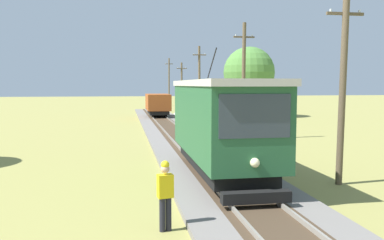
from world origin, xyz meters
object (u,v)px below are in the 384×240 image
(freight_car, at_px, (158,104))
(tree_left_far, at_px, (249,72))
(track_worker, at_px, (165,192))
(utility_pole_near_tram, at_px, (343,86))
(utility_pole_mid, at_px, (243,81))
(gravel_pile, at_px, (184,110))
(utility_pole_distant, at_px, (182,86))
(utility_pole_horizon, at_px, (169,81))
(red_tram, at_px, (221,123))
(utility_pole_far, at_px, (199,82))

(freight_car, relative_size, tree_left_far, 0.66)
(track_worker, bearing_deg, utility_pole_near_tram, 106.62)
(utility_pole_mid, xyz_separation_m, gravel_pile, (-0.58, 22.40, -3.29))
(utility_pole_near_tram, bearing_deg, utility_pole_distant, 90.00)
(utility_pole_horizon, distance_m, track_worker, 59.78)
(utility_pole_near_tram, distance_m, track_worker, 8.07)
(utility_pole_distant, relative_size, track_worker, 3.71)
(red_tram, relative_size, utility_pole_near_tram, 1.22)
(freight_car, relative_size, utility_pole_far, 0.68)
(utility_pole_horizon, distance_m, gravel_pile, 21.57)
(red_tram, height_order, utility_pole_mid, utility_pole_mid)
(freight_car, xyz_separation_m, utility_pole_mid, (4.11, -18.00, 2.36))
(red_tram, xyz_separation_m, utility_pole_mid, (4.11, 10.60, 1.73))
(red_tram, xyz_separation_m, utility_pole_far, (4.11, 26.10, 1.71))
(utility_pole_mid, relative_size, gravel_pile, 2.68)
(utility_pole_far, bearing_deg, utility_pole_horizon, 90.00)
(utility_pole_far, distance_m, tree_left_far, 6.78)
(gravel_pile, bearing_deg, track_worker, -99.22)
(gravel_pile, bearing_deg, utility_pole_near_tram, -89.03)
(track_worker, xyz_separation_m, tree_left_far, (12.92, 33.74, 4.03))
(utility_pole_near_tram, relative_size, utility_pole_distant, 1.05)
(freight_car, distance_m, utility_pole_horizon, 26.13)
(utility_pole_horizon, bearing_deg, utility_pole_far, -90.00)
(utility_pole_far, xyz_separation_m, utility_pole_distant, (0.00, 12.79, -0.50))
(track_worker, bearing_deg, utility_pole_horizon, 162.34)
(freight_car, distance_m, track_worker, 33.74)
(utility_pole_far, relative_size, utility_pole_distant, 1.15)
(utility_pole_near_tram, bearing_deg, utility_pole_mid, 90.00)
(red_tram, relative_size, gravel_pile, 2.99)
(tree_left_far, bearing_deg, red_tram, -109.69)
(utility_pole_mid, height_order, gravel_pile, utility_pole_mid)
(utility_pole_mid, height_order, utility_pole_far, utility_pole_mid)
(red_tram, height_order, gravel_pile, red_tram)
(utility_pole_near_tram, height_order, tree_left_far, tree_left_far)
(red_tram, bearing_deg, utility_pole_distant, 83.97)
(freight_car, bearing_deg, utility_pole_near_tram, -82.22)
(utility_pole_near_tram, xyz_separation_m, track_worker, (-6.76, -3.56, -2.60))
(utility_pole_mid, distance_m, utility_pole_horizon, 43.67)
(utility_pole_near_tram, bearing_deg, track_worker, -152.23)
(utility_pole_horizon, bearing_deg, freight_car, -99.09)
(utility_pole_distant, distance_m, track_worker, 44.52)
(utility_pole_mid, bearing_deg, track_worker, -113.37)
(freight_car, xyz_separation_m, utility_pole_near_tram, (4.11, -30.07, 2.03))
(red_tram, height_order, track_worker, red_tram)
(gravel_pile, bearing_deg, tree_left_far, -32.50)
(utility_pole_mid, height_order, tree_left_far, tree_left_far)
(utility_pole_far, bearing_deg, utility_pole_distant, 90.00)
(utility_pole_far, bearing_deg, utility_pole_mid, -90.00)
(track_worker, distance_m, tree_left_far, 36.35)
(red_tram, height_order, utility_pole_far, utility_pole_far)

